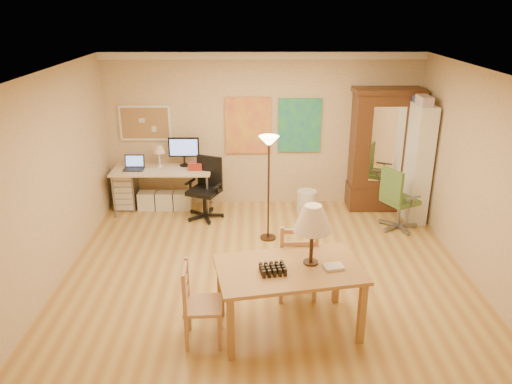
{
  "coord_description": "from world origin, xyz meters",
  "views": [
    {
      "loc": [
        -0.2,
        -6.1,
        3.48
      ],
      "look_at": [
        -0.14,
        0.3,
        1.03
      ],
      "focal_mm": 35.0,
      "sensor_mm": 36.0,
      "label": 1
    }
  ],
  "objects_px": {
    "bookshelf": "(416,162)",
    "office_chair_black": "(206,202)",
    "dining_table": "(298,254)",
    "office_chair_green": "(397,213)",
    "armoire": "(382,158)",
    "computer_desk": "(165,184)"
  },
  "relations": [
    {
      "from": "bookshelf",
      "to": "office_chair_black",
      "type": "bearing_deg",
      "value": 179.93
    },
    {
      "from": "dining_table",
      "to": "office_chair_green",
      "type": "relative_size",
      "value": 1.64
    },
    {
      "from": "office_chair_black",
      "to": "armoire",
      "type": "bearing_deg",
      "value": 8.06
    },
    {
      "from": "dining_table",
      "to": "office_chair_green",
      "type": "distance_m",
      "value": 3.28
    },
    {
      "from": "office_chair_green",
      "to": "computer_desk",
      "type": "bearing_deg",
      "value": 167.68
    },
    {
      "from": "computer_desk",
      "to": "office_chair_black",
      "type": "distance_m",
      "value": 0.83
    },
    {
      "from": "dining_table",
      "to": "armoire",
      "type": "distance_m",
      "value": 3.97
    },
    {
      "from": "office_chair_black",
      "to": "office_chair_green",
      "type": "xyz_separation_m",
      "value": [
        3.15,
        -0.49,
        -0.0
      ]
    },
    {
      "from": "armoire",
      "to": "office_chair_black",
      "type": "bearing_deg",
      "value": -171.94
    },
    {
      "from": "computer_desk",
      "to": "bookshelf",
      "type": "bearing_deg",
      "value": -4.83
    },
    {
      "from": "dining_table",
      "to": "office_chair_black",
      "type": "height_order",
      "value": "dining_table"
    },
    {
      "from": "office_chair_black",
      "to": "bookshelf",
      "type": "distance_m",
      "value": 3.6
    },
    {
      "from": "computer_desk",
      "to": "armoire",
      "type": "relative_size",
      "value": 0.8
    },
    {
      "from": "computer_desk",
      "to": "bookshelf",
      "type": "xyz_separation_m",
      "value": [
        4.26,
        -0.36,
        0.51
      ]
    },
    {
      "from": "dining_table",
      "to": "office_chair_black",
      "type": "distance_m",
      "value": 3.43
    },
    {
      "from": "computer_desk",
      "to": "bookshelf",
      "type": "distance_m",
      "value": 4.31
    },
    {
      "from": "dining_table",
      "to": "office_chair_green",
      "type": "height_order",
      "value": "dining_table"
    },
    {
      "from": "office_chair_black",
      "to": "office_chair_green",
      "type": "height_order",
      "value": "office_chair_black"
    },
    {
      "from": "office_chair_green",
      "to": "bookshelf",
      "type": "relative_size",
      "value": 0.53
    },
    {
      "from": "computer_desk",
      "to": "dining_table",
      "type": "bearing_deg",
      "value": -59.86
    },
    {
      "from": "office_chair_black",
      "to": "armoire",
      "type": "xyz_separation_m",
      "value": [
        3.07,
        0.44,
        0.65
      ]
    },
    {
      "from": "office_chair_black",
      "to": "bookshelf",
      "type": "relative_size",
      "value": 0.53
    }
  ]
}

